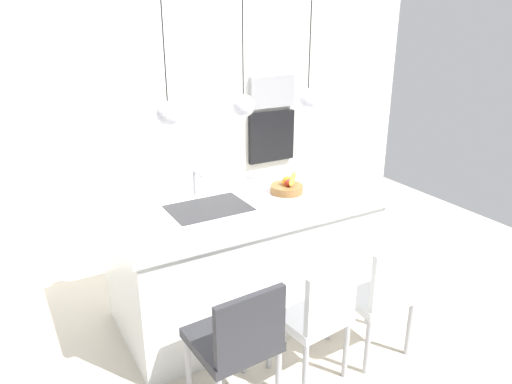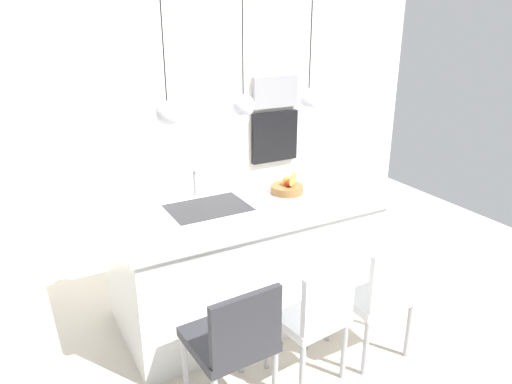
{
  "view_description": "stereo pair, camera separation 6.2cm",
  "coord_description": "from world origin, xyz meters",
  "px_view_note": "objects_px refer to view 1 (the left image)",
  "views": [
    {
      "loc": [
        -1.56,
        -2.91,
        2.25
      ],
      "look_at": [
        0.1,
        0.0,
        0.99
      ],
      "focal_mm": 33.83,
      "sensor_mm": 36.0,
      "label": 1
    },
    {
      "loc": [
        -1.51,
        -2.94,
        2.25
      ],
      "look_at": [
        0.1,
        0.0,
        0.99
      ],
      "focal_mm": 33.83,
      "sensor_mm": 36.0,
      "label": 2
    }
  ],
  "objects_px": {
    "fruit_bowl": "(287,186)",
    "chair_middle": "(315,313)",
    "microwave": "(272,92)",
    "oven": "(271,137)",
    "chair_near": "(237,339)",
    "chair_far": "(378,290)"
  },
  "relations": [
    {
      "from": "microwave",
      "to": "chair_near",
      "type": "xyz_separation_m",
      "value": [
        -1.73,
        -2.48,
        -0.92
      ]
    },
    {
      "from": "microwave",
      "to": "oven",
      "type": "relative_size",
      "value": 0.96
    },
    {
      "from": "microwave",
      "to": "chair_middle",
      "type": "distance_m",
      "value": 2.9
    },
    {
      "from": "fruit_bowl",
      "to": "chair_middle",
      "type": "height_order",
      "value": "fruit_bowl"
    },
    {
      "from": "fruit_bowl",
      "to": "oven",
      "type": "relative_size",
      "value": 0.45
    },
    {
      "from": "microwave",
      "to": "oven",
      "type": "bearing_deg",
      "value": 0.0
    },
    {
      "from": "chair_near",
      "to": "chair_middle",
      "type": "xyz_separation_m",
      "value": [
        0.55,
        0.0,
        -0.01
      ]
    },
    {
      "from": "fruit_bowl",
      "to": "oven",
      "type": "xyz_separation_m",
      "value": [
        0.83,
        1.59,
        -0.06
      ]
    },
    {
      "from": "fruit_bowl",
      "to": "chair_middle",
      "type": "xyz_separation_m",
      "value": [
        -0.36,
        -0.88,
        -0.49
      ]
    },
    {
      "from": "oven",
      "to": "chair_middle",
      "type": "height_order",
      "value": "oven"
    },
    {
      "from": "fruit_bowl",
      "to": "chair_middle",
      "type": "bearing_deg",
      "value": -112.05
    },
    {
      "from": "chair_middle",
      "to": "oven",
      "type": "bearing_deg",
      "value": 64.44
    },
    {
      "from": "chair_middle",
      "to": "chair_far",
      "type": "relative_size",
      "value": 0.98
    },
    {
      "from": "oven",
      "to": "chair_near",
      "type": "distance_m",
      "value": 3.05
    },
    {
      "from": "microwave",
      "to": "chair_near",
      "type": "relative_size",
      "value": 0.62
    },
    {
      "from": "microwave",
      "to": "chair_middle",
      "type": "relative_size",
      "value": 0.63
    },
    {
      "from": "chair_near",
      "to": "chair_middle",
      "type": "distance_m",
      "value": 0.55
    },
    {
      "from": "fruit_bowl",
      "to": "chair_near",
      "type": "bearing_deg",
      "value": -135.67
    },
    {
      "from": "oven",
      "to": "chair_far",
      "type": "bearing_deg",
      "value": -105.02
    },
    {
      "from": "fruit_bowl",
      "to": "chair_far",
      "type": "xyz_separation_m",
      "value": [
        0.16,
        -0.89,
        -0.49
      ]
    },
    {
      "from": "fruit_bowl",
      "to": "oven",
      "type": "height_order",
      "value": "oven"
    },
    {
      "from": "oven",
      "to": "chair_middle",
      "type": "distance_m",
      "value": 2.78
    }
  ]
}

